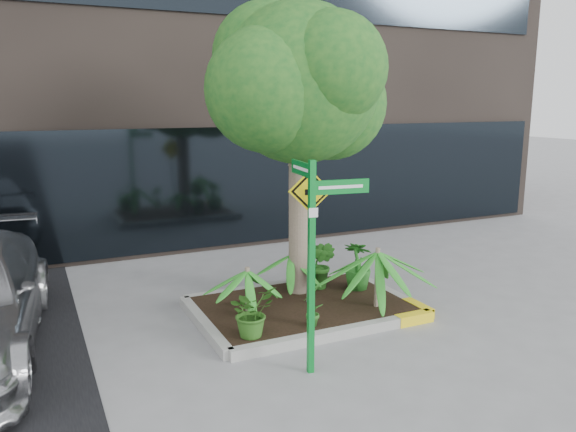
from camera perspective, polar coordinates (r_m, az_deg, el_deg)
name	(u,v)px	position (r m, az deg, el deg)	size (l,w,h in m)	color
ground	(300,321)	(8.57, 1.21, -10.62)	(80.00, 80.00, 0.00)	gray
planter	(305,306)	(8.86, 1.78, -9.16)	(3.35, 2.36, 0.15)	#9E9E99
tree	(299,84)	(8.88, 1.11, 13.28)	(3.20, 2.84, 4.80)	gray
palm_front	(378,252)	(8.58, 9.11, -3.60)	(1.04, 1.04, 1.16)	gray
palm_left	(247,271)	(8.16, -4.16, -5.55)	(0.83, 0.83, 0.92)	gray
palm_back	(291,255)	(9.20, 0.27, -4.01)	(0.74, 0.74, 0.83)	gray
shrub_a	(251,312)	(7.59, -3.73, -9.66)	(0.62, 0.62, 0.68)	#2B5E1B
shrub_b	(358,265)	(9.46, 7.10, -4.98)	(0.46, 0.46, 0.82)	#236A20
shrub_c	(313,305)	(7.92, 2.53, -9.00)	(0.32, 0.32, 0.61)	#29621E
shrub_d	(321,265)	(9.40, 3.42, -4.96)	(0.46, 0.46, 0.83)	#215819
street_sign_post	(314,243)	(6.60, 2.66, -2.79)	(0.76, 0.81, 2.59)	#0B7F29
cattle_sign	(310,215)	(8.37, 2.21, 0.11)	(0.61, 0.30, 2.10)	slate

